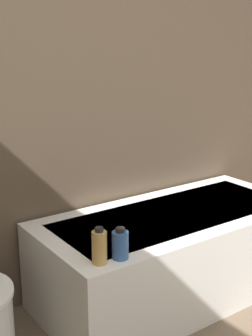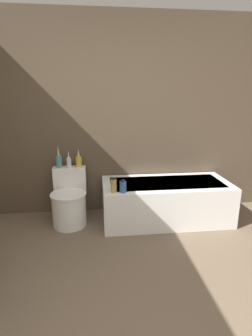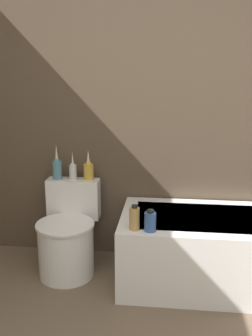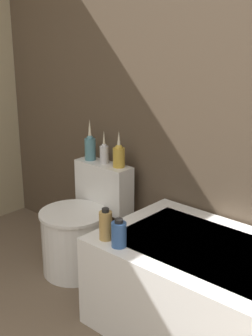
# 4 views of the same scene
# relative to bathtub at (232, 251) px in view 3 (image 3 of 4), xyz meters

# --- Properties ---
(wall_back_tiled) EXTENTS (6.40, 0.06, 2.60)m
(wall_back_tiled) POSITION_rel_bathtub_xyz_m (-0.70, 0.43, 1.04)
(wall_back_tiled) COLOR brown
(wall_back_tiled) RESTS_ON ground_plane
(bathtub) EXTENTS (1.62, 0.75, 0.52)m
(bathtub) POSITION_rel_bathtub_xyz_m (0.00, 0.00, 0.00)
(bathtub) COLOR white
(bathtub) RESTS_ON ground
(toilet) EXTENTS (0.44, 0.57, 0.69)m
(toilet) POSITION_rel_bathtub_xyz_m (-1.24, 0.03, 0.02)
(toilet) COLOR white
(toilet) RESTS_ON ground
(vase_gold) EXTENTS (0.08, 0.08, 0.28)m
(vase_gold) POSITION_rel_bathtub_xyz_m (-1.36, 0.26, 0.52)
(vase_gold) COLOR teal
(vase_gold) RESTS_ON toilet
(vase_silver) EXTENTS (0.06, 0.06, 0.22)m
(vase_silver) POSITION_rel_bathtub_xyz_m (-1.24, 0.26, 0.50)
(vase_silver) COLOR silver
(vase_silver) RESTS_ON toilet
(vase_bronze) EXTENTS (0.08, 0.08, 0.24)m
(vase_bronze) POSITION_rel_bathtub_xyz_m (-1.11, 0.27, 0.51)
(vase_bronze) COLOR gold
(vase_bronze) RESTS_ON toilet
(shampoo_bottle_tall) EXTENTS (0.07, 0.07, 0.17)m
(shampoo_bottle_tall) POSITION_rel_bathtub_xyz_m (-0.69, -0.28, 0.33)
(shampoo_bottle_tall) COLOR tan
(shampoo_bottle_tall) RESTS_ON bathtub
(shampoo_bottle_short) EXTENTS (0.08, 0.08, 0.15)m
(shampoo_bottle_short) POSITION_rel_bathtub_xyz_m (-0.59, -0.29, 0.32)
(shampoo_bottle_short) COLOR #335999
(shampoo_bottle_short) RESTS_ON bathtub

